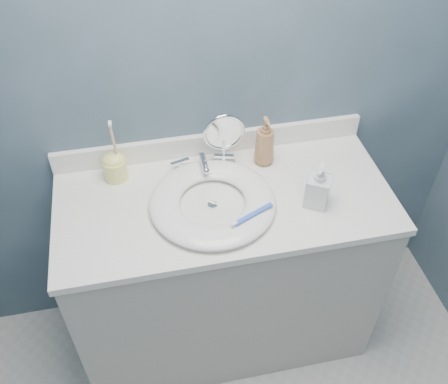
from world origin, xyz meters
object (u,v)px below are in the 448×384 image
object	(u,v)px
toothbrush_holder	(115,166)
soap_bottle_amber	(265,141)
soap_bottle_clear	(319,185)
makeup_mirror	(224,138)

from	to	relation	value
toothbrush_holder	soap_bottle_amber	bearing A→B (deg)	-2.57
soap_bottle_clear	toothbrush_holder	bearing A→B (deg)	-170.85
soap_bottle_amber	toothbrush_holder	xyz separation A→B (m)	(-0.56, 0.03, -0.04)
toothbrush_holder	soap_bottle_clear	bearing A→B (deg)	-22.30
makeup_mirror	soap_bottle_amber	bearing A→B (deg)	-7.67
soap_bottle_amber	toothbrush_holder	world-z (taller)	toothbrush_holder
makeup_mirror	soap_bottle_clear	size ratio (longest dim) A/B	1.33
makeup_mirror	soap_bottle_amber	xyz separation A→B (m)	(0.15, -0.02, -0.03)
makeup_mirror	soap_bottle_clear	world-z (taller)	makeup_mirror
makeup_mirror	soap_bottle_amber	size ratio (longest dim) A/B	1.15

